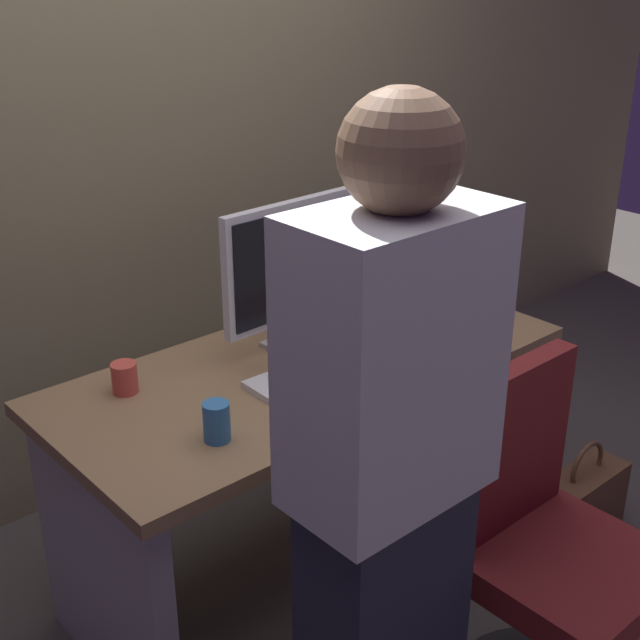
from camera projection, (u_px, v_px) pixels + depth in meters
The scene contains 13 objects.
ground_plane at pixel (310, 562), 2.78m from camera, with size 9.00×9.00×0.00m, color #4C4742.
wall_back at pixel (129, 62), 2.80m from camera, with size 6.40×0.10×3.00m, color #8C7F5B.
desk at pixel (309, 427), 2.57m from camera, with size 1.54×0.71×0.73m.
office_chair at pixel (544, 567), 2.11m from camera, with size 0.52×0.52×0.94m.
person_at_desk at pixel (388, 495), 1.69m from camera, with size 0.40×0.24×1.64m.
monitor at pixel (298, 266), 2.49m from camera, with size 0.54×0.15×0.46m.
keyboard at pixel (316, 370), 2.42m from camera, with size 0.43×0.13×0.02m, color white.
mouse at pixel (389, 338), 2.60m from camera, with size 0.06×0.10×0.03m, color black.
cup_near_keyboard at pixel (217, 422), 2.07m from camera, with size 0.07×0.07×0.10m, color #3372B2.
cup_by_monitor at pixel (125, 378), 2.30m from camera, with size 0.07×0.07×0.09m, color #D84C3F.
book_stack at pixel (385, 274), 2.89m from camera, with size 0.21×0.19×0.19m.
cell_phone at pixel (462, 342), 2.60m from camera, with size 0.07×0.14×0.01m, color black.
handbag at pixel (581, 505), 2.84m from camera, with size 0.34×0.14×0.38m.
Camera 1 is at (-1.45, -1.69, 1.84)m, focal length 47.67 mm.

